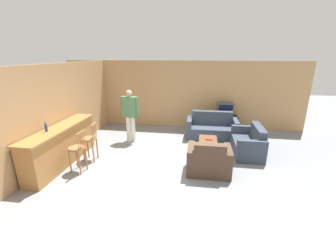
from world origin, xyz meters
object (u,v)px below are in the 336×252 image
armchair_near (209,161)px  person_by_window (130,113)px  bar_chair_near (77,151)px  bar_chair_mid (90,141)px  coffee_table (208,143)px  book_on_table (209,139)px  tv_unit (224,123)px  couch_far (212,129)px  bottle (46,127)px  tv (225,109)px  loveseat_right (249,144)px

armchair_near → person_by_window: bearing=144.7°
bar_chair_near → bar_chair_mid: bearing=90.0°
bar_chair_near → coffee_table: 3.58m
bar_chair_mid → book_on_table: size_ratio=4.57×
tv_unit → person_by_window: (-3.20, -1.56, 0.69)m
couch_far → person_by_window: person_by_window is taller
bottle → couch_far: bearing=35.9°
coffee_table → tv: 2.34m
bar_chair_near → coffee_table: bar_chair_near is taller
bar_chair_mid → coffee_table: bearing=15.9°
bar_chair_near → tv: (3.86, 3.76, 0.28)m
person_by_window → coffee_table: bearing=-13.9°
loveseat_right → bottle: bearing=-161.2°
bottle → tv: bearing=39.4°
couch_far → coffee_table: (-0.16, -1.39, 0.02)m
couch_far → person_by_window: 2.89m
tv_unit → bottle: bottle is taller
loveseat_right → couch_far: bearing=130.1°
bar_chair_mid → coffee_table: size_ratio=1.03×
armchair_near → bottle: (-3.95, -0.41, 0.83)m
bar_chair_near → person_by_window: size_ratio=0.61×
book_on_table → bar_chair_near: bearing=-152.6°
bar_chair_near → armchair_near: 3.25m
couch_far → person_by_window: size_ratio=1.00×
bar_chair_mid → tv_unit: (3.86, 3.11, -0.27)m
couch_far → loveseat_right: size_ratio=1.20×
couch_far → book_on_table: (-0.14, -1.28, 0.10)m
book_on_table → armchair_near: bearing=-91.2°
bottle → book_on_table: bearing=23.1°
book_on_table → person_by_window: size_ratio=0.13×
bar_chair_near → couch_far: (3.38, 2.95, -0.24)m
bar_chair_mid → bottle: (-0.73, -0.67, 0.59)m
bar_chair_mid → coffee_table: bar_chair_mid is taller
bar_chair_near → bottle: 0.94m
armchair_near → loveseat_right: (1.19, 1.34, -0.00)m
bar_chair_near → armchair_near: (3.21, 0.39, -0.24)m
bottle → book_on_table: size_ratio=1.12×
bar_chair_near → person_by_window: 2.33m
book_on_table → person_by_window: (-2.58, 0.52, 0.57)m
couch_far → tv: bearing=58.9°
armchair_near → loveseat_right: 1.79m
armchair_near → person_by_window: size_ratio=0.61×
bar_chair_mid → tv: tv is taller
book_on_table → couch_far: bearing=83.9°
bar_chair_mid → person_by_window: 1.73m
book_on_table → coffee_table: bearing=-102.3°
loveseat_right → bottle: size_ratio=5.55×
bar_chair_near → tv: size_ratio=1.86×
tv → armchair_near: bearing=-100.9°
tv_unit → bar_chair_near: bearing=-135.8°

